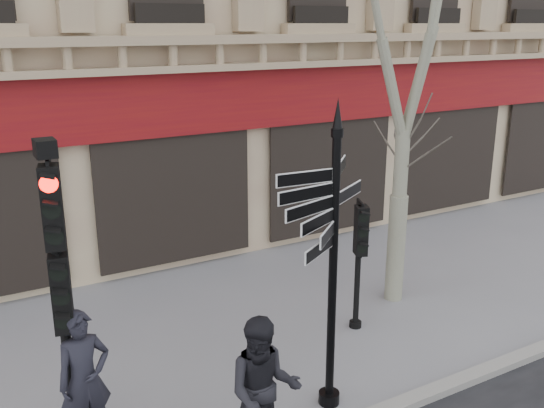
{
  "coord_description": "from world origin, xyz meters",
  "views": [
    {
      "loc": [
        -4.37,
        -6.81,
        5.16
      ],
      "look_at": [
        -0.11,
        0.6,
        2.6
      ],
      "focal_mm": 40.0,
      "sensor_mm": 36.0,
      "label": 1
    }
  ],
  "objects_px": {
    "fingerpost": "(335,208)",
    "traffic_signal_main": "(57,260)",
    "pedestrian_a": "(84,380)",
    "traffic_signal_secondary": "(359,244)",
    "pedestrian_b": "(264,391)"
  },
  "relations": [
    {
      "from": "fingerpost",
      "to": "traffic_signal_main",
      "type": "bearing_deg",
      "value": 142.69
    },
    {
      "from": "fingerpost",
      "to": "pedestrian_a",
      "type": "xyz_separation_m",
      "value": [
        -3.15,
        0.81,
        -1.96
      ]
    },
    {
      "from": "fingerpost",
      "to": "pedestrian_a",
      "type": "relative_size",
      "value": 2.32
    },
    {
      "from": "traffic_signal_main",
      "to": "pedestrian_a",
      "type": "bearing_deg",
      "value": -39.94
    },
    {
      "from": "fingerpost",
      "to": "traffic_signal_secondary",
      "type": "xyz_separation_m",
      "value": [
        1.7,
        1.61,
        -1.32
      ]
    },
    {
      "from": "traffic_signal_secondary",
      "to": "fingerpost",
      "type": "bearing_deg",
      "value": -112.88
    },
    {
      "from": "pedestrian_a",
      "to": "pedestrian_b",
      "type": "bearing_deg",
      "value": -44.22
    },
    {
      "from": "traffic_signal_secondary",
      "to": "pedestrian_a",
      "type": "height_order",
      "value": "traffic_signal_secondary"
    },
    {
      "from": "traffic_signal_main",
      "to": "pedestrian_b",
      "type": "xyz_separation_m",
      "value": [
        1.94,
        -1.51,
        -1.54
      ]
    },
    {
      "from": "pedestrian_b",
      "to": "pedestrian_a",
      "type": "bearing_deg",
      "value": 169.06
    },
    {
      "from": "pedestrian_a",
      "to": "pedestrian_b",
      "type": "distance_m",
      "value": 2.24
    },
    {
      "from": "traffic_signal_secondary",
      "to": "pedestrian_a",
      "type": "bearing_deg",
      "value": -146.94
    },
    {
      "from": "traffic_signal_main",
      "to": "pedestrian_b",
      "type": "height_order",
      "value": "traffic_signal_main"
    },
    {
      "from": "fingerpost",
      "to": "pedestrian_b",
      "type": "height_order",
      "value": "fingerpost"
    },
    {
      "from": "fingerpost",
      "to": "pedestrian_a",
      "type": "distance_m",
      "value": 3.79
    }
  ]
}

